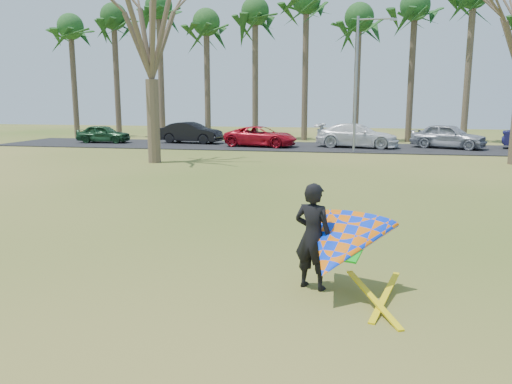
% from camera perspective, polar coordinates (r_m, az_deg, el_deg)
% --- Properties ---
extents(ground, '(100.00, 100.00, 0.00)m').
position_cam_1_polar(ground, '(9.82, -2.37, -8.42)').
color(ground, '#2D5813').
rests_on(ground, ground).
extents(parking_strip, '(46.00, 7.00, 0.06)m').
position_cam_1_polar(parking_strip, '(34.24, 7.77, 5.11)').
color(parking_strip, black).
rests_on(parking_strip, ground).
extents(palm_0, '(4.84, 4.84, 10.84)m').
position_cam_1_polar(palm_0, '(47.17, -20.43, 17.14)').
color(palm_0, '#4D3C2E').
rests_on(palm_0, ground).
extents(palm_1, '(4.84, 4.84, 11.54)m').
position_cam_1_polar(palm_1, '(45.34, -15.96, 18.55)').
color(palm_1, '#4B3C2D').
rests_on(palm_1, ground).
extents(palm_2, '(4.84, 4.84, 12.24)m').
position_cam_1_polar(palm_2, '(43.81, -11.06, 19.95)').
color(palm_2, '#4D3C2E').
rests_on(palm_2, ground).
extents(palm_3, '(4.84, 4.84, 10.84)m').
position_cam_1_polar(palm_3, '(42.28, -5.70, 18.57)').
color(palm_3, '#493D2C').
rests_on(palm_3, ground).
extents(palm_4, '(4.84, 4.84, 11.54)m').
position_cam_1_polar(palm_4, '(41.40, -0.09, 19.75)').
color(palm_4, '#4E402E').
rests_on(palm_4, ground).
extents(palm_5, '(4.84, 4.84, 12.24)m').
position_cam_1_polar(palm_5, '(40.91, 5.79, 20.77)').
color(palm_5, '#4A392C').
rests_on(palm_5, ground).
extents(palm_6, '(4.84, 4.84, 10.84)m').
position_cam_1_polar(palm_6, '(40.46, 11.71, 18.78)').
color(palm_6, brown).
rests_on(palm_6, ground).
extents(palm_7, '(4.84, 4.84, 11.54)m').
position_cam_1_polar(palm_7, '(40.74, 17.72, 19.43)').
color(palm_7, '#453829').
rests_on(palm_7, ground).
extents(bare_tree_left, '(6.60, 6.60, 9.70)m').
position_cam_1_polar(bare_tree_left, '(26.38, -12.06, 18.40)').
color(bare_tree_left, brown).
rests_on(bare_tree_left, ground).
extents(streetlight, '(2.28, 0.18, 8.00)m').
position_cam_1_polar(streetlight, '(31.04, 11.67, 12.64)').
color(streetlight, gray).
rests_on(streetlight, ground).
extents(car_0, '(3.96, 1.81, 1.32)m').
position_cam_1_polar(car_0, '(38.78, -17.04, 6.39)').
color(car_0, '#194022').
rests_on(car_0, parking_strip).
extents(car_1, '(4.78, 2.17, 1.52)m').
position_cam_1_polar(car_1, '(37.02, -7.44, 6.74)').
color(car_1, black).
rests_on(car_1, parking_strip).
extents(car_2, '(5.18, 2.98, 1.36)m').
position_cam_1_polar(car_2, '(34.07, 0.57, 6.38)').
color(car_2, red).
rests_on(car_2, parking_strip).
extents(car_3, '(5.71, 3.04, 1.58)m').
position_cam_1_polar(car_3, '(34.08, 11.47, 6.35)').
color(car_3, white).
rests_on(car_3, parking_strip).
extents(car_4, '(5.05, 3.68, 1.60)m').
position_cam_1_polar(car_4, '(35.07, 21.13, 5.99)').
color(car_4, '#92959E').
rests_on(car_4, parking_strip).
extents(kite_flyer, '(2.13, 2.39, 2.02)m').
position_cam_1_polar(kite_flyer, '(8.28, 9.10, -5.96)').
color(kite_flyer, black).
rests_on(kite_flyer, ground).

